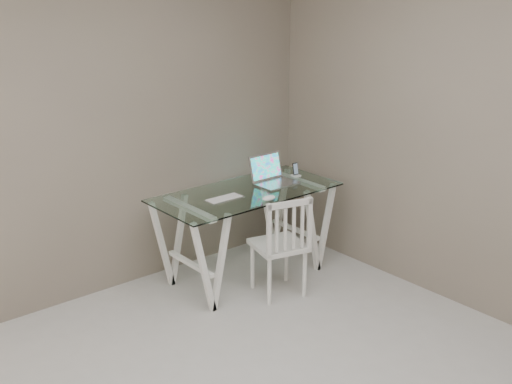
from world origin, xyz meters
TOP-DOWN VIEW (x-y plane):
  - room at (-0.06, 0.02)m, footprint 4.50×4.52m
  - desk at (1.05, 1.70)m, footprint 1.50×0.70m
  - chair at (1.04, 1.27)m, footprint 0.46×0.46m
  - laptop at (1.35, 1.74)m, footprint 0.33×0.29m
  - keyboard at (0.80, 1.67)m, footprint 0.30×0.13m
  - mouse at (1.04, 1.43)m, footprint 0.12×0.07m
  - phone_dock at (1.63, 1.75)m, footprint 0.06×0.06m

SIDE VIEW (x-z plane):
  - desk at x=1.05m, z-range 0.01..0.76m
  - chair at x=1.04m, z-range 0.04..0.86m
  - keyboard at x=0.80m, z-range 0.75..0.75m
  - mouse at x=1.04m, z-range 0.75..0.78m
  - phone_dock at x=1.63m, z-range 0.72..0.84m
  - laptop at x=1.35m, z-range 0.69..0.92m
  - room at x=-0.06m, z-range 0.36..3.07m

